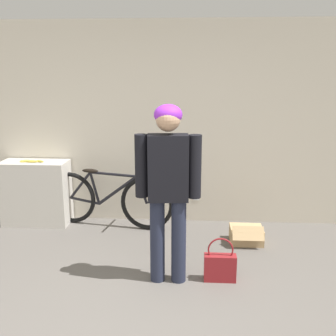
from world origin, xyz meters
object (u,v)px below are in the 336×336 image
object	(u,v)px
handbag	(220,266)
bicycle	(108,199)
cardboard_box	(246,235)
banana	(32,161)
person	(168,180)

from	to	relation	value
handbag	bicycle	bearing A→B (deg)	135.89
cardboard_box	banana	bearing A→B (deg)	171.29
person	banana	bearing A→B (deg)	138.70
person	banana	xyz separation A→B (m)	(-1.83, 1.34, -0.15)
bicycle	banana	xyz separation A→B (m)	(-0.96, -0.00, 0.49)
bicycle	cardboard_box	bearing A→B (deg)	-3.61
bicycle	banana	world-z (taller)	banana
bicycle	cardboard_box	size ratio (longest dim) A/B	4.57
person	banana	distance (m)	2.27
person	cardboard_box	bearing A→B (deg)	41.98
bicycle	cardboard_box	world-z (taller)	bicycle
person	bicycle	world-z (taller)	person
banana	handbag	distance (m)	2.76
handbag	banana	bearing A→B (deg)	150.48
bicycle	handbag	bearing A→B (deg)	-34.18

